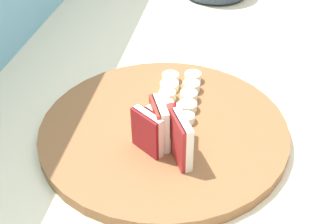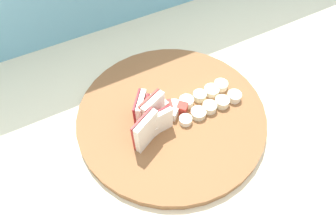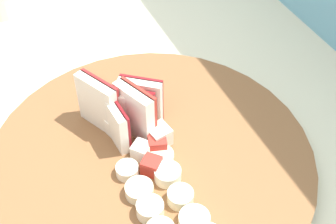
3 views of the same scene
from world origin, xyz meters
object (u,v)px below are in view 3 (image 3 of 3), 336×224
at_px(cutting_board, 150,161).
at_px(banana_slice_rows, 167,206).
at_px(apple_dice_pile, 145,142).
at_px(apple_wedge_fan, 125,109).

distance_m(cutting_board, banana_slice_rows, 0.07).
height_order(cutting_board, banana_slice_rows, banana_slice_rows).
bearing_deg(apple_dice_pile, cutting_board, 0.87).
relative_size(apple_wedge_fan, apple_dice_pile, 0.97).
height_order(apple_dice_pile, banana_slice_rows, apple_dice_pile).
distance_m(apple_wedge_fan, apple_dice_pile, 0.04).
distance_m(cutting_board, apple_wedge_fan, 0.06).
relative_size(apple_wedge_fan, banana_slice_rows, 0.62).
bearing_deg(cutting_board, apple_dice_pile, -179.13).
height_order(apple_wedge_fan, banana_slice_rows, apple_wedge_fan).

